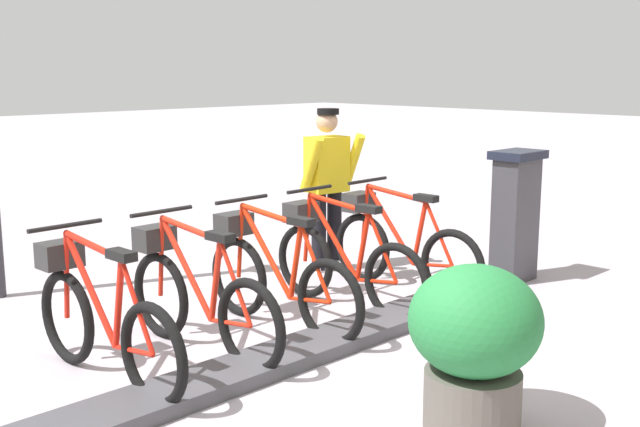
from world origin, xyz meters
TOP-DOWN VIEW (x-y plane):
  - ground_plane at (0.00, 0.00)m, footprint 60.00×60.00m
  - dock_rail_base at (0.00, 0.00)m, footprint 0.44×4.64m
  - payment_kiosk at (0.05, -2.78)m, footprint 0.36×0.52m
  - bike_docked_0 at (0.62, -1.72)m, footprint 1.72×0.54m
  - bike_docked_1 at (0.62, -0.95)m, footprint 1.72×0.54m
  - bike_docked_2 at (0.62, -0.18)m, footprint 1.72×0.54m
  - bike_docked_3 at (0.62, 0.59)m, footprint 1.72×0.54m
  - bike_docked_4 at (0.62, 1.35)m, footprint 1.72×0.54m
  - worker_near_rack at (1.61, -1.76)m, footprint 0.52×0.66m
  - planter_bush at (-1.51, 0.19)m, footprint 0.76×0.76m

SIDE VIEW (x-z plane):
  - ground_plane at x=0.00m, z-range 0.00..0.00m
  - dock_rail_base at x=0.00m, z-range 0.00..0.10m
  - bike_docked_0 at x=0.62m, z-range -0.08..0.94m
  - bike_docked_1 at x=0.62m, z-range -0.08..0.94m
  - bike_docked_2 at x=0.62m, z-range -0.08..0.94m
  - bike_docked_3 at x=0.62m, z-range -0.08..0.94m
  - bike_docked_4 at x=0.62m, z-range -0.08..0.94m
  - planter_bush at x=-1.51m, z-range 0.06..1.03m
  - payment_kiosk at x=0.05m, z-range 0.03..1.31m
  - worker_near_rack at x=1.61m, z-range 0.08..1.74m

